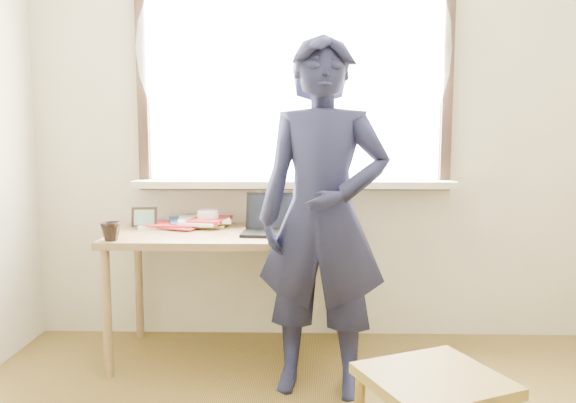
{
  "coord_description": "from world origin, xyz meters",
  "views": [
    {
      "loc": [
        -0.16,
        -1.33,
        1.21
      ],
      "look_at": [
        -0.21,
        0.95,
        0.94
      ],
      "focal_mm": 35.0,
      "sensor_mm": 36.0,
      "label": 1
    }
  ],
  "objects_px": {
    "laptop": "(273,224)",
    "mug_dark": "(111,232)",
    "mug_white": "(208,218)",
    "work_chair": "(433,394)",
    "desk": "(233,245)",
    "person": "(323,218)"
  },
  "relations": [
    {
      "from": "laptop",
      "to": "mug_dark",
      "type": "xyz_separation_m",
      "value": [
        -0.79,
        -0.23,
        -0.0
      ]
    },
    {
      "from": "desk",
      "to": "work_chair",
      "type": "distance_m",
      "value": 1.46
    },
    {
      "from": "laptop",
      "to": "desk",
      "type": "bearing_deg",
      "value": 170.7
    },
    {
      "from": "desk",
      "to": "work_chair",
      "type": "xyz_separation_m",
      "value": [
        0.81,
        -1.19,
        -0.26
      ]
    },
    {
      "from": "mug_white",
      "to": "person",
      "type": "height_order",
      "value": "person"
    },
    {
      "from": "laptop",
      "to": "work_chair",
      "type": "bearing_deg",
      "value": -62.87
    },
    {
      "from": "mug_white",
      "to": "mug_dark",
      "type": "relative_size",
      "value": 1.23
    },
    {
      "from": "desk",
      "to": "mug_dark",
      "type": "relative_size",
      "value": 13.03
    },
    {
      "from": "mug_dark",
      "to": "person",
      "type": "xyz_separation_m",
      "value": [
        1.04,
        -0.13,
        0.09
      ]
    },
    {
      "from": "laptop",
      "to": "person",
      "type": "xyz_separation_m",
      "value": [
        0.25,
        -0.35,
        0.09
      ]
    },
    {
      "from": "laptop",
      "to": "work_chair",
      "type": "relative_size",
      "value": 0.59
    },
    {
      "from": "mug_white",
      "to": "work_chair",
      "type": "xyz_separation_m",
      "value": [
        0.97,
        -1.37,
        -0.38
      ]
    },
    {
      "from": "work_chair",
      "to": "laptop",
      "type": "bearing_deg",
      "value": 117.13
    },
    {
      "from": "mug_dark",
      "to": "person",
      "type": "relative_size",
      "value": 0.06
    },
    {
      "from": "laptop",
      "to": "mug_white",
      "type": "relative_size",
      "value": 2.64
    },
    {
      "from": "mug_white",
      "to": "person",
      "type": "relative_size",
      "value": 0.07
    },
    {
      "from": "laptop",
      "to": "mug_white",
      "type": "xyz_separation_m",
      "value": [
        -0.38,
        0.22,
        -0.0
      ]
    },
    {
      "from": "mug_dark",
      "to": "work_chair",
      "type": "height_order",
      "value": "mug_dark"
    },
    {
      "from": "desk",
      "to": "mug_dark",
      "type": "height_order",
      "value": "mug_dark"
    },
    {
      "from": "person",
      "to": "mug_white",
      "type": "bearing_deg",
      "value": 146.79
    },
    {
      "from": "mug_white",
      "to": "work_chair",
      "type": "distance_m",
      "value": 1.72
    },
    {
      "from": "laptop",
      "to": "person",
      "type": "distance_m",
      "value": 0.44
    }
  ]
}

